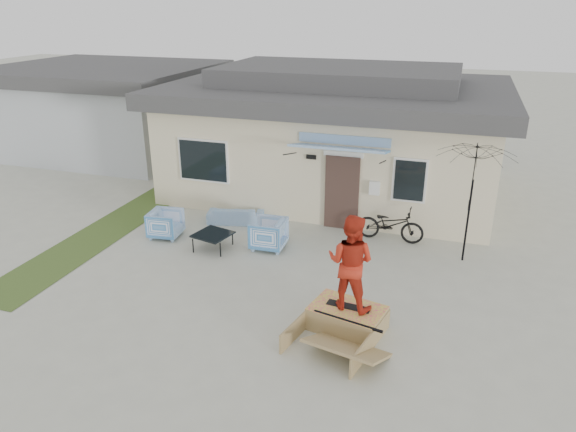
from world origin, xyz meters
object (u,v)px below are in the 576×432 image
(armchair_right, at_px, (268,232))
(skater, at_px, (351,261))
(armchair_left, at_px, (166,222))
(coffee_table, at_px, (213,241))
(skateboard, at_px, (348,306))
(patio_umbrella, at_px, (471,194))
(loveseat, at_px, (235,212))
(bicycle, at_px, (391,221))
(skate_ramp, at_px, (347,318))

(armchair_right, height_order, skater, skater)
(armchair_left, distance_m, coffee_table, 1.59)
(armchair_left, relative_size, skater, 0.44)
(armchair_right, height_order, skateboard, armchair_right)
(patio_umbrella, bearing_deg, armchair_left, -172.48)
(patio_umbrella, bearing_deg, loveseat, 175.47)
(loveseat, bearing_deg, patio_umbrella, 161.83)
(loveseat, relative_size, armchair_right, 1.83)
(bicycle, bearing_deg, skateboard, 179.30)
(skater, bearing_deg, armchair_left, -16.89)
(coffee_table, relative_size, skater, 0.45)
(skate_ramp, distance_m, skateboard, 0.26)
(coffee_table, height_order, bicycle, bicycle)
(armchair_right, distance_m, skate_ramp, 4.06)
(armchair_left, distance_m, armchair_right, 2.90)
(loveseat, relative_size, bicycle, 0.90)
(loveseat, relative_size, skater, 0.84)
(loveseat, bearing_deg, skate_ramp, 120.71)
(armchair_left, height_order, patio_umbrella, patio_umbrella)
(skate_ramp, bearing_deg, bicycle, 99.68)
(coffee_table, bearing_deg, armchair_right, 20.04)
(loveseat, height_order, armchair_left, armchair_left)
(skateboard, bearing_deg, bicycle, 93.27)
(coffee_table, xyz_separation_m, skater, (4.09, -2.46, 1.26))
(patio_umbrella, distance_m, skateboard, 4.50)
(patio_umbrella, bearing_deg, skater, -119.06)
(coffee_table, distance_m, bicycle, 4.71)
(loveseat, relative_size, patio_umbrella, 0.73)
(skateboard, bearing_deg, skater, 0.00)
(skater, bearing_deg, armchair_right, -37.94)
(armchair_left, relative_size, coffee_table, 0.97)
(loveseat, bearing_deg, armchair_right, 124.78)
(armchair_left, relative_size, bicycle, 0.47)
(patio_umbrella, height_order, skateboard, patio_umbrella)
(armchair_left, bearing_deg, armchair_right, -92.72)
(armchair_right, height_order, patio_umbrella, patio_umbrella)
(armchair_right, bearing_deg, armchair_left, -88.58)
(skateboard, relative_size, skater, 0.45)
(armchair_left, distance_m, skate_ramp, 6.28)
(armchair_right, relative_size, coffee_table, 1.02)
(skateboard, bearing_deg, armchair_right, 138.71)
(loveseat, distance_m, skateboard, 6.02)
(loveseat, relative_size, armchair_left, 1.93)
(armchair_left, relative_size, patio_umbrella, 0.38)
(skate_ramp, bearing_deg, skateboard, 90.00)
(bicycle, height_order, skateboard, bicycle)
(armchair_right, relative_size, skater, 0.46)
(patio_umbrella, distance_m, skater, 4.33)
(bicycle, bearing_deg, skater, 179.30)
(skateboard, bearing_deg, armchair_left, 159.75)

